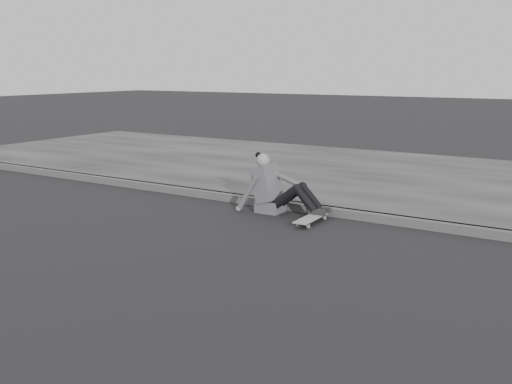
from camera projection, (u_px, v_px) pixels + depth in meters
The scene contains 5 objects.
ground at pixel (392, 301), 5.20m from camera, with size 80.00×80.00×0.00m, color black.
curb at pixel (457, 228), 7.34m from camera, with size 24.00×0.16×0.12m, color #494949.
sidewalk at pixel (496, 188), 9.86m from camera, with size 24.00×6.00×0.12m, color #3A3A3A.
skateboard at pixel (312, 218), 7.81m from camera, with size 0.20×0.78×0.09m.
seated_woman at pixel (274, 189), 8.33m from camera, with size 1.38×0.46×0.88m.
Camera 1 is at (1.47, -4.81, 2.06)m, focal length 40.00 mm.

